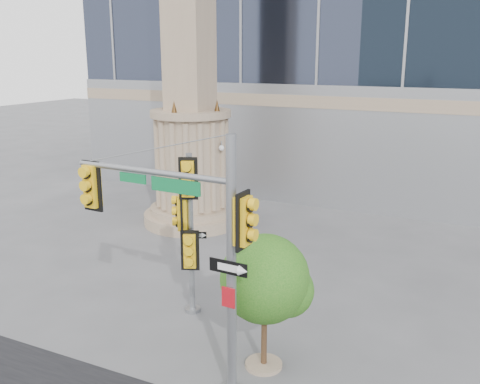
% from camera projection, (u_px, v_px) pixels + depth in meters
% --- Properties ---
extents(ground, '(120.00, 120.00, 0.00)m').
position_uv_depth(ground, '(214.00, 348.00, 13.96)').
color(ground, '#545456').
rests_on(ground, ground).
extents(monument, '(4.40, 4.40, 16.60)m').
position_uv_depth(monument, '(190.00, 100.00, 22.95)').
color(monument, gray).
rests_on(monument, ground).
extents(main_signal_pole, '(4.57, 0.63, 5.90)m').
position_uv_depth(main_signal_pole, '(189.00, 233.00, 11.69)').
color(main_signal_pole, slate).
rests_on(main_signal_pole, ground).
extents(secondary_signal_pole, '(0.90, 0.65, 4.79)m').
position_uv_depth(secondary_signal_pole, '(188.00, 222.00, 15.14)').
color(secondary_signal_pole, slate).
rests_on(secondary_signal_pole, ground).
extents(street_tree, '(2.18, 2.13, 3.39)m').
position_uv_depth(street_tree, '(267.00, 282.00, 12.57)').
color(street_tree, gray).
rests_on(street_tree, ground).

